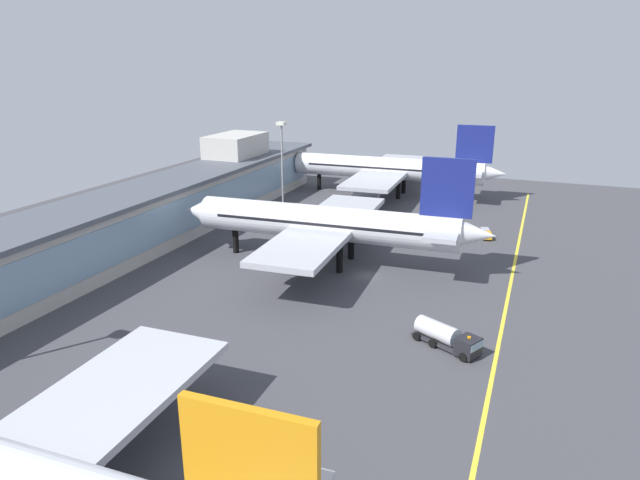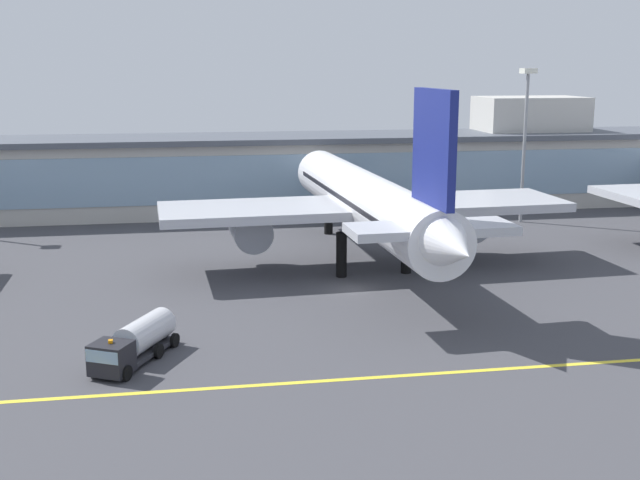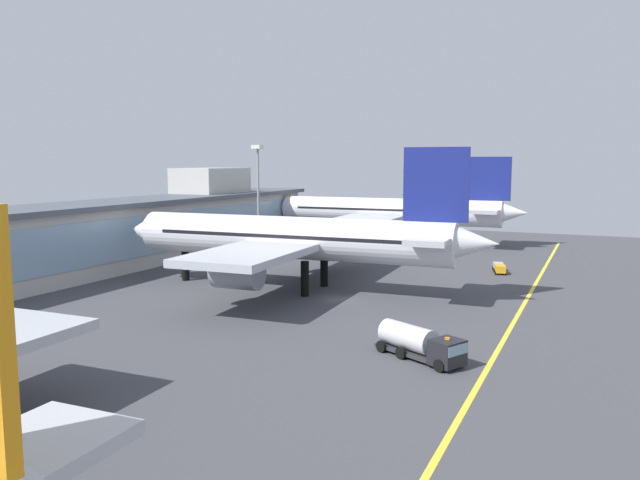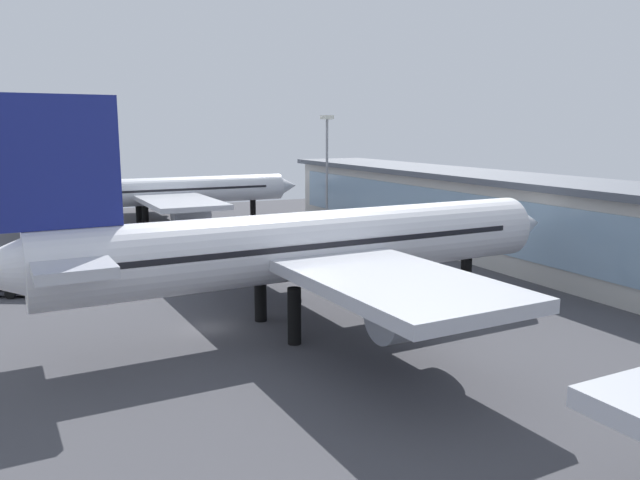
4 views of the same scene
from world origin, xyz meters
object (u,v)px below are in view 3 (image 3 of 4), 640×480
baggage_tug_near (499,268)px  airliner_near_right (293,239)px  fuel_tanker_truck (421,343)px  airliner_far_right (390,212)px  apron_light_mast_west (258,182)px

baggage_tug_near → airliner_near_right: bearing=-57.4°
airliner_near_right → fuel_tanker_truck: 34.01m
airliner_near_right → baggage_tug_near: (25.52, -24.06, -6.31)m
fuel_tanker_truck → airliner_far_right: bearing=137.4°
airliner_far_right → baggage_tug_near: size_ratio=10.01×
airliner_far_right → fuel_tanker_truck: (-76.92, -28.26, -5.31)m
baggage_tug_near → apron_light_mast_west: (1.20, 45.06, 13.08)m
fuel_tanker_truck → baggage_tug_near: fuel_tanker_truck is taller
airliner_far_right → fuel_tanker_truck: airliner_far_right is taller
airliner_near_right → fuel_tanker_truck: airliner_near_right is taller
apron_light_mast_west → airliner_near_right: bearing=-141.8°
fuel_tanker_truck → baggage_tug_near: 48.43m
airliner_near_right → baggage_tug_near: airliner_near_right is taller
airliner_near_right → airliner_far_right: (54.01, 3.75, -0.28)m
airliner_far_right → apron_light_mast_west: size_ratio=2.79×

